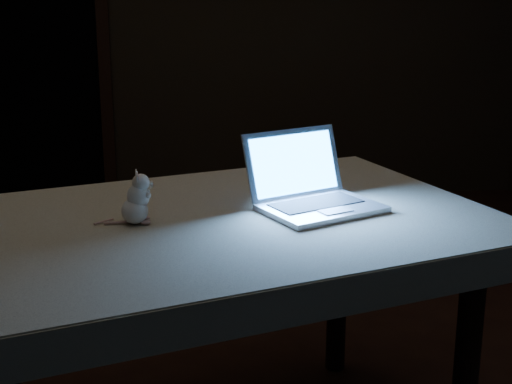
{
  "coord_description": "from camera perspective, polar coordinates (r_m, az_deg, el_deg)",
  "views": [
    {
      "loc": [
        -0.14,
        -2.52,
        1.44
      ],
      "look_at": [
        0.08,
        -0.49,
        0.87
      ],
      "focal_mm": 52.0,
      "sensor_mm": 36.0,
      "label": 1
    }
  ],
  "objects": [
    {
      "name": "back_wall",
      "position": [
        5.03,
        -4.61,
        13.89
      ],
      "size": [
        4.5,
        0.04,
        2.6
      ],
      "primitive_type": "cube",
      "color": "black",
      "rests_on": "ground"
    },
    {
      "name": "plush_mouse",
      "position": [
        2.07,
        -9.35,
        -0.42
      ],
      "size": [
        0.15,
        0.15,
        0.15
      ],
      "primitive_type": null,
      "rotation": [
        0.0,
        0.0,
        0.45
      ],
      "color": "white",
      "rests_on": "tablecloth"
    },
    {
      "name": "tablecloth",
      "position": [
        2.1,
        -4.43,
        -3.59
      ],
      "size": [
        1.87,
        1.6,
        0.1
      ],
      "primitive_type": null,
      "rotation": [
        0.0,
        0.0,
        0.41
      ],
      "color": "beige",
      "rests_on": "table"
    },
    {
      "name": "floor",
      "position": [
        2.91,
        -2.61,
        -14.15
      ],
      "size": [
        5.0,
        5.0,
        0.0
      ],
      "primitive_type": "plane",
      "color": "black",
      "rests_on": "ground"
    },
    {
      "name": "doorway",
      "position": [
        5.13,
        -17.15,
        10.66
      ],
      "size": [
        1.06,
        0.36,
        2.13
      ],
      "primitive_type": null,
      "color": "black",
      "rests_on": "back_wall"
    },
    {
      "name": "laptop",
      "position": [
        2.16,
        5.14,
        1.38
      ],
      "size": [
        0.42,
        0.4,
        0.23
      ],
      "primitive_type": null,
      "rotation": [
        0.0,
        0.0,
        0.44
      ],
      "color": "silver",
      "rests_on": "tablecloth"
    },
    {
      "name": "table",
      "position": [
        2.27,
        -3.03,
        -11.81
      ],
      "size": [
        1.7,
        1.36,
        0.79
      ],
      "primitive_type": null,
      "rotation": [
        0.0,
        0.0,
        0.32
      ],
      "color": "black",
      "rests_on": "floor"
    }
  ]
}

